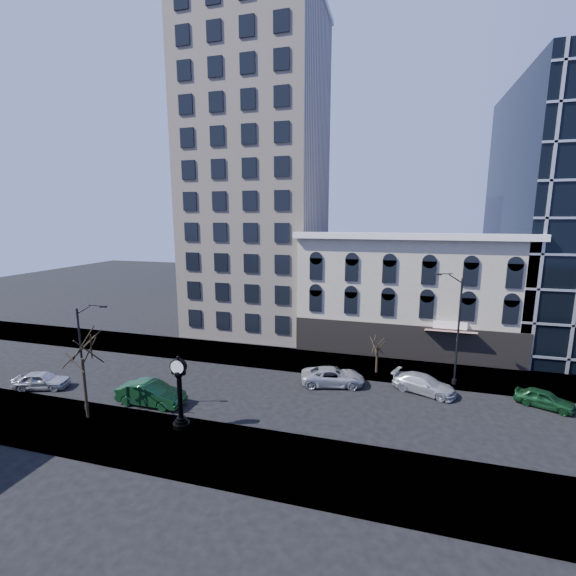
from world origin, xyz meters
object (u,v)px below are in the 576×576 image
(street_clock, at_px, (180,395))
(car_near_a, at_px, (42,380))
(car_near_b, at_px, (151,393))
(street_lamp_near, at_px, (87,329))

(street_clock, relative_size, car_near_a, 1.18)
(street_clock, distance_m, car_near_b, 4.94)
(street_clock, xyz_separation_m, car_near_b, (-4.02, 2.44, -1.51))
(street_lamp_near, bearing_deg, street_clock, -17.07)
(car_near_a, xyz_separation_m, car_near_b, (10.34, 0.12, 0.14))
(car_near_a, height_order, car_near_b, car_near_b)
(car_near_a, bearing_deg, car_near_b, -107.94)
(street_lamp_near, bearing_deg, car_near_a, 150.41)
(street_clock, height_order, street_lamp_near, street_lamp_near)
(car_near_a, distance_m, car_near_b, 10.34)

